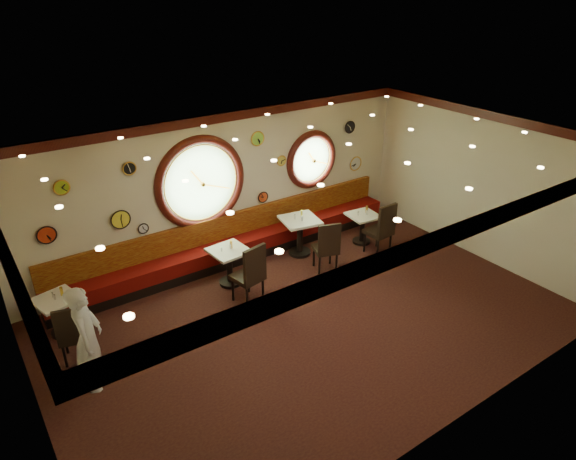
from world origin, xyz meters
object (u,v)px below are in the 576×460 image
object	(u,v)px
waiter	(88,338)
condiment_d_pepper	(367,212)
chair_d	(383,226)
condiment_c_pepper	(302,218)
condiment_d_bottle	(367,209)
condiment_a_pepper	(55,297)
condiment_d_salt	(358,213)
condiment_a_salt	(53,295)
condiment_c_bottle	(302,213)
condiment_b_salt	(221,249)
table_c	(300,232)
condiment_b_bottle	(231,244)
condiment_c_salt	(295,217)
table_d	(362,225)
table_a	(59,311)
chair_c	(327,244)
condiment_b_pepper	(230,246)
chair_a	(72,331)
table_b	(229,262)
chair_b	(251,271)
condiment_a_bottle	(62,291)

from	to	relation	value
waiter	condiment_d_pepper	bearing A→B (deg)	-55.86
chair_d	condiment_c_pepper	size ratio (longest dim) A/B	6.78
condiment_d_bottle	condiment_a_pepper	bearing A→B (deg)	176.92
condiment_d_salt	condiment_d_bottle	distance (m)	0.26
condiment_a_salt	condiment_c_bottle	world-z (taller)	condiment_c_bottle
condiment_b_salt	condiment_c_pepper	bearing A→B (deg)	2.71
table_c	condiment_b_bottle	distance (m)	1.85
condiment_a_salt	condiment_c_pepper	distance (m)	5.09
chair_d	condiment_c_salt	size ratio (longest dim) A/B	7.43
condiment_c_salt	waiter	world-z (taller)	waiter
table_d	condiment_a_salt	size ratio (longest dim) A/B	7.83
table_a	condiment_b_salt	world-z (taller)	condiment_b_salt
condiment_c_salt	condiment_a_pepper	world-z (taller)	condiment_c_salt
chair_c	condiment_a_pepper	world-z (taller)	chair_c
chair_c	condiment_d_pepper	distance (m)	1.65
condiment_c_bottle	condiment_d_bottle	bearing A→B (deg)	-15.89
condiment_b_pepper	condiment_d_pepper	bearing A→B (deg)	-3.99
table_a	condiment_d_salt	size ratio (longest dim) A/B	7.91
chair_a	condiment_d_pepper	bearing A→B (deg)	19.79
table_b	condiment_d_salt	distance (m)	3.28
condiment_d_salt	condiment_c_bottle	world-z (taller)	condiment_c_bottle
chair_b	condiment_a_salt	world-z (taller)	chair_b
table_c	condiment_a_bottle	bearing A→B (deg)	179.13
condiment_b_salt	condiment_c_bottle	world-z (taller)	condiment_c_bottle
condiment_a_salt	waiter	size ratio (longest dim) A/B	0.05
condiment_d_bottle	condiment_d_pepper	bearing A→B (deg)	-131.09
table_c	condiment_c_salt	size ratio (longest dim) A/B	8.95
chair_b	condiment_d_bottle	distance (m)	3.58
condiment_b_pepper	condiment_d_salt	bearing A→B (deg)	-2.82
condiment_b_salt	condiment_a_pepper	xyz separation A→B (m)	(-3.06, 0.20, -0.05)
chair_d	condiment_a_pepper	size ratio (longest dim) A/B	8.10
condiment_b_bottle	waiter	bearing A→B (deg)	-156.58
condiment_b_salt	condiment_c_salt	world-z (taller)	condiment_c_salt
condiment_a_salt	table_b	bearing A→B (deg)	-5.58
chair_d	table_d	bearing A→B (deg)	84.65
chair_c	condiment_a_pepper	size ratio (longest dim) A/B	7.57
condiment_d_bottle	waiter	bearing A→B (deg)	-169.74
chair_b	condiment_d_bottle	bearing A→B (deg)	-0.15
table_c	condiment_c_pepper	distance (m)	0.38
chair_b	condiment_b_pepper	distance (m)	0.86
chair_a	condiment_c_bottle	world-z (taller)	chair_a
condiment_d_bottle	waiter	size ratio (longest dim) A/B	0.10
table_a	condiment_c_pepper	xyz separation A→B (m)	(5.05, -0.12, 0.46)
condiment_b_pepper	waiter	size ratio (longest dim) A/B	0.06
condiment_b_bottle	condiment_c_bottle	size ratio (longest dim) A/B	1.07
table_c	table_d	bearing A→B (deg)	-14.46
table_a	table_c	world-z (taller)	table_c
condiment_c_bottle	waiter	distance (m)	5.31
condiment_b_salt	chair_c	bearing A→B (deg)	-20.41
condiment_d_salt	condiment_c_pepper	xyz separation A→B (m)	(-1.39, 0.26, 0.14)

